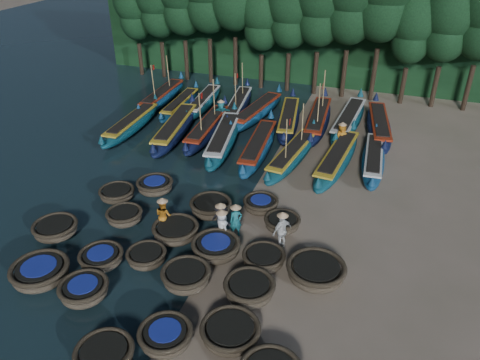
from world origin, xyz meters
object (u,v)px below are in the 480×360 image
(long_boat_14, at_px, (288,119))
(coracle_10, at_px, (55,229))
(coracle_11, at_px, (101,258))
(long_boat_1, at_px, (132,124))
(coracle_24, at_px, (282,223))
(long_boat_4, at_px, (223,139))
(coracle_8, at_px, (230,332))
(fisherman_1, at_px, (236,219))
(fisherman_5, at_px, (221,113))
(coracle_2, at_px, (105,355))
(long_boat_11, at_px, (203,102))
(long_boat_12, at_px, (238,105))
(long_boat_16, at_px, (348,120))
(long_boat_9, at_px, (162,96))
(coracle_23, at_px, (261,204))
(coracle_20, at_px, (117,193))
(long_boat_10, at_px, (180,104))
(long_boat_8, at_px, (373,159))
(long_boat_17, at_px, (379,126))
(coracle_6, at_px, (84,290))
(fisherman_4, at_px, (282,230))
(coracle_7, at_px, (166,336))
(long_boat_13, at_px, (257,112))
(coracle_14, at_px, (249,289))
(long_boat_5, at_px, (258,146))
(coracle_5, at_px, (40,272))
(fisherman_0, at_px, (222,225))
(coracle_13, at_px, (186,276))
(coracle_17, at_px, (216,247))
(coracle_21, at_px, (155,185))
(long_boat_7, at_px, (337,159))
(coracle_15, at_px, (125,216))
(coracle_18, at_px, (264,258))
(coracle_22, at_px, (211,207))
(coracle_12, at_px, (147,256))
(long_boat_15, at_px, (318,120))
(fisherman_2, at_px, (164,214))
(fisherman_3, at_px, (221,218))

(long_boat_14, bearing_deg, coracle_10, -123.55)
(coracle_11, relative_size, long_boat_1, 0.24)
(coracle_24, bearing_deg, long_boat_4, 127.79)
(coracle_8, bearing_deg, fisherman_1, 107.51)
(fisherman_5, bearing_deg, coracle_2, -112.00)
(long_boat_11, distance_m, long_boat_12, 2.76)
(long_boat_16, bearing_deg, long_boat_14, -161.05)
(long_boat_9, bearing_deg, coracle_24, -47.76)
(coracle_24, bearing_deg, coracle_23, 140.06)
(coracle_20, relative_size, long_boat_10, 0.31)
(coracle_2, relative_size, long_boat_8, 0.30)
(long_boat_1, height_order, long_boat_17, long_boat_17)
(coracle_6, height_order, fisherman_4, fisherman_4)
(coracle_7, height_order, long_boat_13, long_boat_13)
(coracle_14, bearing_deg, long_boat_11, 117.72)
(long_boat_11, bearing_deg, long_boat_5, -49.04)
(long_boat_5, bearing_deg, coracle_5, -114.40)
(coracle_11, bearing_deg, coracle_2, -55.49)
(coracle_6, distance_m, long_boat_1, 16.14)
(fisherman_4, height_order, fisherman_5, fisherman_4)
(long_boat_14, xyz_separation_m, fisherman_0, (0.25, -13.78, 0.29))
(long_boat_8, distance_m, fisherman_1, 10.55)
(long_boat_4, bearing_deg, coracle_7, -86.17)
(coracle_13, relative_size, coracle_17, 1.10)
(coracle_21, relative_size, long_boat_7, 0.24)
(coracle_15, bearing_deg, fisherman_4, 4.78)
(long_boat_11, bearing_deg, long_boat_4, -61.41)
(coracle_8, relative_size, coracle_18, 1.08)
(coracle_10, distance_m, long_boat_4, 12.10)
(coracle_2, relative_size, fisherman_0, 1.26)
(coracle_10, bearing_deg, long_boat_4, 70.41)
(coracle_5, height_order, long_boat_16, long_boat_16)
(coracle_2, bearing_deg, coracle_13, 77.18)
(coracle_22, xyz_separation_m, long_boat_13, (-1.47, 12.62, 0.10))
(coracle_12, height_order, long_boat_7, long_boat_7)
(coracle_14, xyz_separation_m, coracle_18, (-0.01, 2.05, -0.09))
(long_boat_4, xyz_separation_m, fisherman_0, (3.41, -9.21, 0.27))
(long_boat_15, xyz_separation_m, fisherman_1, (-1.27, -13.65, 0.32))
(coracle_5, xyz_separation_m, long_boat_9, (-4.71, 20.05, 0.08))
(coracle_2, bearing_deg, fisherman_2, 101.87)
(fisherman_0, relative_size, fisherman_4, 0.90)
(fisherman_3, distance_m, fisherman_4, 2.96)
(coracle_14, xyz_separation_m, coracle_24, (0.08, 4.84, -0.08))
(long_boat_1, xyz_separation_m, long_boat_13, (7.50, 4.86, 0.02))
(coracle_11, height_order, long_boat_17, long_boat_17)
(coracle_15, relative_size, long_boat_1, 0.26)
(coracle_22, height_order, long_boat_10, long_boat_10)
(coracle_12, distance_m, long_boat_8, 14.80)
(coracle_14, bearing_deg, coracle_2, -128.76)
(coracle_8, height_order, long_boat_17, long_boat_17)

